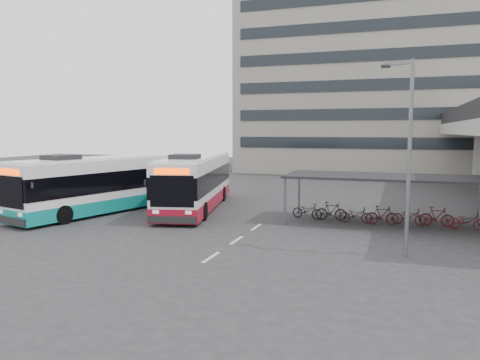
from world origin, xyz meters
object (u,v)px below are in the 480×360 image
(bus_main, at_px, (196,182))
(lamp_post, at_px, (407,146))
(bus_teal, at_px, (105,184))
(pedestrian, at_px, (164,197))

(bus_main, bearing_deg, lamp_post, -44.95)
(bus_main, distance_m, bus_teal, 5.50)
(bus_main, height_order, pedestrian, bus_main)
(pedestrian, height_order, lamp_post, lamp_post)
(bus_teal, distance_m, pedestrian, 3.63)
(bus_main, xyz_separation_m, lamp_post, (12.28, -7.78, 2.63))
(bus_main, relative_size, lamp_post, 1.64)
(bus_teal, bearing_deg, bus_main, 45.38)
(bus_main, bearing_deg, bus_teal, -161.46)
(bus_teal, height_order, lamp_post, lamp_post)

